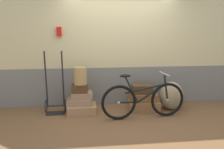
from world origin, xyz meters
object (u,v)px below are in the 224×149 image
Objects in this scene: suitcase_5 at (143,97)px; suitcase_3 at (80,88)px; suitcase_2 at (82,95)px; wicker_basket at (80,76)px; luggage_trolley at (55,98)px; burlap_sack at (171,96)px; suitcase_0 at (82,109)px; suitcase_1 at (79,101)px; suitcase_6 at (142,89)px; suitcase_4 at (144,106)px; bicycle at (143,100)px.

suitcase_3 is at bearing 177.20° from suitcase_5.
wicker_basket reaches higher than suitcase_2.
suitcase_3 is at bearing -6.74° from luggage_trolley.
suitcase_3 is 0.53× the size of burlap_sack.
suitcase_2 is (0.01, 0.03, 0.28)m from suitcase_0.
suitcase_2 reaches higher than suitcase_5.
wicker_basket is at bearing 178.29° from suitcase_5.
wicker_basket is at bearing -27.88° from suitcase_1.
burlap_sack is (0.65, -0.03, -0.16)m from suitcase_6.
suitcase_5 reaches higher than suitcase_0.
luggage_trolley is (-1.89, 0.07, 0.02)m from suitcase_5.
suitcase_1 is at bearing 140.59° from suitcase_0.
suitcase_4 is 0.51m from bicycle.
suitcase_4 is at bearing -178.50° from burlap_sack.
suitcase_1 is at bearing 177.36° from suitcase_5.
suitcase_1 is 1.18× the size of suitcase_6.
luggage_trolley is (-1.86, 0.06, -0.16)m from suitcase_6.
suitcase_0 is 1.84× the size of suitcase_3.
suitcase_5 is at bearing 0.68° from wicker_basket.
bicycle is at bearing -19.37° from wicker_basket.
suitcase_5 is 1.44m from wicker_basket.
suitcase_5 is 1.60× the size of wicker_basket.
suitcase_0 is at bearing -10.66° from luggage_trolley.
bicycle reaches higher than suitcase_4.
suitcase_6 is at bearing 4.42° from suitcase_3.
suitcase_1 is 0.51m from luggage_trolley.
bicycle is at bearing -22.38° from suitcase_2.
bicycle is at bearing -102.05° from suitcase_4.
suitcase_0 is 0.46× the size of luggage_trolley.
wicker_basket is 0.58× the size of burlap_sack.
wicker_basket is (-1.35, -0.02, 0.50)m from suitcase_5.
suitcase_3 is at bearing 121.51° from wicker_basket.
luggage_trolley is at bearing 163.63° from bicycle.
suitcase_4 is at bearing 74.06° from bicycle.
wicker_basket is (-1.35, 0.01, 0.69)m from suitcase_4.
luggage_trolley is (-0.50, 0.07, 0.07)m from suitcase_1.
suitcase_0 is 0.16m from suitcase_1.
suitcase_2 is at bearing -177.42° from suitcase_4.
suitcase_3 is 2.00m from burlap_sack.
suitcase_3 is 1.34m from bicycle.
luggage_trolley is 0.77× the size of bicycle.
burlap_sack is (1.99, -0.02, -0.22)m from suitcase_3.
luggage_trolley is at bearing 175.43° from suitcase_5.
suitcase_6 is at bearing 177.59° from burlap_sack.
suitcase_2 reaches higher than suitcase_0.
suitcase_0 is 0.29m from suitcase_2.
burlap_sack is at bearing -3.70° from suitcase_5.
suitcase_6 is (-0.03, 0.01, 0.18)m from suitcase_5.
suitcase_5 is (1.38, -0.01, 0.05)m from suitcase_1.
bicycle is (1.77, -0.52, 0.06)m from luggage_trolley.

